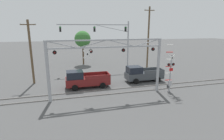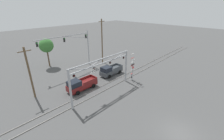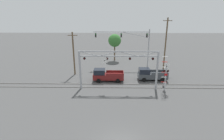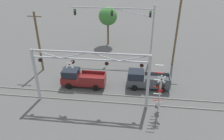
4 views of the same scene
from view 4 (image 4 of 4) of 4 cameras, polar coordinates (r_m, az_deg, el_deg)
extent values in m
cube|color=gray|center=(24.41, -5.17, -8.04)|extent=(80.00, 0.08, 0.10)
cube|color=gray|center=(25.56, -4.53, -6.17)|extent=(80.00, 0.08, 0.10)
cylinder|color=#9EA0A5|center=(24.44, -19.24, -1.40)|extent=(0.31, 0.31, 6.03)
cylinder|color=#9EA0A5|center=(22.14, 9.43, -3.27)|extent=(0.31, 0.31, 6.03)
cube|color=#9EA0A5|center=(21.53, -5.91, 2.76)|extent=(12.07, 0.14, 0.14)
cube|color=#9EA0A5|center=(21.24, -6.00, 4.52)|extent=(12.07, 0.14, 0.14)
cube|color=#9EA0A5|center=(22.73, -16.90, 4.05)|extent=(2.96, 0.08, 0.80)
cube|color=#9EA0A5|center=(21.74, -9.75, 3.79)|extent=(2.96, 0.08, 0.80)
cube|color=#9EA0A5|center=(21.12, -2.05, 3.45)|extent=(2.96, 0.08, 0.80)
cube|color=#9EA0A5|center=(20.90, 5.95, 3.03)|extent=(2.96, 0.08, 0.80)
cylinder|color=black|center=(23.31, -18.27, 2.48)|extent=(0.38, 0.10, 0.38)
sphere|color=#590C0C|center=(23.25, -18.33, 2.41)|extent=(0.18, 0.18, 0.18)
cylinder|color=#9EA0A5|center=(23.21, -18.35, 3.02)|extent=(0.04, 0.04, 0.10)
cylinder|color=black|center=(22.11, -10.19, 2.11)|extent=(0.38, 0.10, 0.38)
sphere|color=#590C0C|center=(22.05, -10.24, 2.03)|extent=(0.18, 0.18, 0.18)
cylinder|color=#9EA0A5|center=(22.01, -10.24, 2.68)|extent=(0.04, 0.04, 0.10)
cylinder|color=black|center=(21.40, -1.39, 1.67)|extent=(0.38, 0.10, 0.38)
sphere|color=#590C0C|center=(21.33, -1.42, 1.58)|extent=(0.18, 0.18, 0.18)
cylinder|color=#9EA0A5|center=(21.29, -1.40, 2.24)|extent=(0.04, 0.04, 0.10)
cylinder|color=black|center=(21.22, 7.78, 1.16)|extent=(0.38, 0.10, 0.38)
sphere|color=#590C0C|center=(21.15, 7.78, 1.07)|extent=(0.18, 0.18, 0.18)
cylinder|color=#9EA0A5|center=(21.11, 7.82, 1.74)|extent=(0.04, 0.04, 0.10)
cube|color=white|center=(22.24, -11.07, 1.44)|extent=(0.88, 0.03, 0.88)
cube|color=white|center=(22.24, -11.07, 1.44)|extent=(0.88, 0.03, 0.88)
cylinder|color=black|center=(22.22, -11.09, 1.41)|extent=(0.04, 0.04, 0.02)
cylinder|color=#9EA0A5|center=(22.10, 12.31, -6.29)|extent=(0.16, 0.16, 4.32)
cylinder|color=#59595B|center=(23.33, 11.79, -10.58)|extent=(0.35, 0.35, 0.10)
cube|color=white|center=(21.06, 12.83, -2.38)|extent=(0.78, 0.03, 0.78)
cube|color=white|center=(21.06, 12.83, -2.38)|extent=(0.78, 0.03, 0.78)
cylinder|color=black|center=(21.04, 12.83, -2.41)|extent=(0.04, 0.04, 0.02)
cylinder|color=black|center=(21.50, 11.85, -3.92)|extent=(0.32, 0.09, 0.32)
sphere|color=#590C0C|center=(21.45, 11.86, -4.00)|extent=(0.16, 0.16, 0.16)
cylinder|color=black|center=(21.56, 13.34, -3.99)|extent=(0.32, 0.09, 0.32)
sphere|color=#590C0C|center=(21.51, 13.35, -4.07)|extent=(0.16, 0.16, 0.16)
cube|color=#9EA0A5|center=(21.53, 12.60, -3.95)|extent=(0.64, 0.06, 0.06)
cube|color=red|center=(21.74, 12.47, -5.32)|extent=(0.44, 0.02, 0.32)
cube|color=#B2B2B7|center=(22.73, 12.03, -8.60)|extent=(0.36, 0.28, 0.56)
cylinder|color=red|center=(22.48, 11.63, -7.77)|extent=(0.79, 0.09, 0.12)
cylinder|color=white|center=(22.03, 11.75, -6.10)|extent=(0.79, 0.09, 0.12)
cylinder|color=red|center=(21.61, 11.87, -4.37)|extent=(0.79, 0.09, 0.12)
cylinder|color=white|center=(21.20, 12.00, -2.56)|extent=(0.79, 0.09, 0.12)
cylinder|color=red|center=(20.82, 12.13, -0.69)|extent=(0.79, 0.09, 0.12)
cylinder|color=white|center=(20.46, 12.27, 1.25)|extent=(0.79, 0.09, 0.12)
cube|color=#3F3F42|center=(22.92, 11.52, -9.29)|extent=(0.24, 0.12, 0.36)
cylinder|color=#9EA0A5|center=(32.76, 10.47, 9.31)|extent=(0.24, 0.24, 8.26)
cube|color=#9EA0A5|center=(31.99, -0.01, 15.88)|extent=(11.85, 0.14, 0.14)
cube|color=#9EA0A5|center=(31.90, 5.46, 14.62)|extent=(5.94, 0.08, 1.28)
cylinder|color=#9EA0A5|center=(33.10, -9.74, 15.65)|extent=(0.04, 0.04, 0.30)
cube|color=black|center=(33.22, -9.66, 14.69)|extent=(0.30, 0.26, 0.84)
sphere|color=green|center=(33.00, -9.78, 15.11)|extent=(0.18, 0.18, 0.18)
cylinder|color=#9EA0A5|center=(32.02, -0.01, 15.62)|extent=(0.04, 0.04, 0.30)
cube|color=black|center=(32.14, -0.01, 14.62)|extent=(0.30, 0.26, 0.84)
sphere|color=green|center=(31.92, -0.05, 15.06)|extent=(0.18, 0.18, 0.18)
cylinder|color=#9EA0A5|center=(31.83, 10.08, 15.14)|extent=(0.04, 0.04, 0.30)
cube|color=black|center=(31.96, 10.00, 14.14)|extent=(0.30, 0.26, 0.84)
sphere|color=green|center=(31.73, 10.05, 14.58)|extent=(0.18, 0.18, 0.18)
cube|color=maroon|center=(26.89, -7.40, -2.54)|extent=(5.32, 1.88, 0.90)
cube|color=black|center=(26.86, -10.72, -0.69)|extent=(1.93, 1.73, 0.86)
cube|color=maroon|center=(25.58, -5.64, -2.46)|extent=(3.00, 0.08, 0.39)
cube|color=maroon|center=(27.11, -4.85, -0.55)|extent=(3.00, 0.08, 0.39)
cube|color=maroon|center=(26.08, -1.90, -1.69)|extent=(0.10, 1.80, 0.39)
cylinder|color=black|center=(26.78, -11.25, -4.15)|extent=(0.73, 0.24, 0.73)
cylinder|color=black|center=(28.32, -10.14, -2.13)|extent=(0.73, 0.24, 0.73)
cylinder|color=black|center=(26.00, -4.28, -4.69)|extent=(0.73, 0.24, 0.73)
cylinder|color=black|center=(27.59, -3.55, -2.58)|extent=(0.73, 0.24, 0.73)
cube|color=#3D4247|center=(26.68, 9.40, -2.96)|extent=(5.13, 1.88, 0.90)
cube|color=black|center=(26.20, 6.30, -1.12)|extent=(1.86, 1.73, 0.86)
cube|color=#3D4247|center=(25.66, 11.85, -2.86)|extent=(2.87, 0.08, 0.39)
cube|color=#3D4247|center=(27.22, 11.61, -0.94)|extent=(2.87, 0.08, 0.39)
cube|color=#3D4247|center=(26.63, 14.91, -2.04)|extent=(0.10, 1.80, 0.39)
cylinder|color=black|center=(26.06, 5.87, -4.68)|extent=(0.73, 0.24, 0.73)
cylinder|color=black|center=(27.68, 5.99, -2.57)|extent=(0.73, 0.24, 0.73)
cylinder|color=black|center=(26.25, 12.85, -5.04)|extent=(0.73, 0.24, 0.73)
cylinder|color=black|center=(27.86, 12.54, -2.93)|extent=(0.73, 0.24, 0.73)
cylinder|color=brown|center=(30.60, -18.59, 6.83)|extent=(0.28, 0.28, 8.14)
cube|color=brown|center=(29.61, -19.62, 13.08)|extent=(1.80, 0.12, 0.12)
cylinder|color=silver|center=(29.96, -21.10, 13.20)|extent=(0.08, 0.08, 0.12)
cylinder|color=silver|center=(29.24, -18.17, 13.34)|extent=(0.08, 0.08, 0.12)
cylinder|color=brown|center=(31.44, 16.63, 10.06)|extent=(0.28, 0.28, 10.61)
cylinder|color=brown|center=(39.28, -1.04, 9.56)|extent=(0.32, 0.32, 3.92)
sphere|color=#387533|center=(38.42, -1.08, 13.91)|extent=(3.17, 3.17, 3.17)
camera|label=1|loc=(11.47, -55.10, -26.26)|focal=28.00mm
camera|label=2|loc=(19.32, -74.20, 4.92)|focal=24.00mm
camera|label=3|loc=(8.74, -121.82, -38.98)|focal=28.00mm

